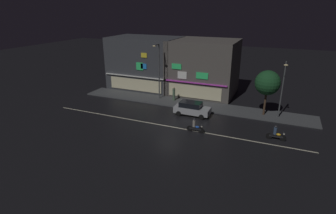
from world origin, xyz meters
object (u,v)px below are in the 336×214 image
object	(u,v)px
motorcycle_lead	(276,134)
traffic_cone	(199,113)
streetlamp_west	(158,67)
pedestrian_on_sidewalk	(174,94)
parked_car_near_kerb	(192,108)
streetlamp_mid	(283,85)
motorcycle_following	(195,127)

from	to	relation	value
motorcycle_lead	traffic_cone	bearing A→B (deg)	166.97
streetlamp_west	pedestrian_on_sidewalk	size ratio (longest dim) A/B	4.03
parked_car_near_kerb	traffic_cone	size ratio (longest dim) A/B	7.82
streetlamp_mid	streetlamp_west	bearing A→B (deg)	176.58
pedestrian_on_sidewalk	motorcycle_lead	world-z (taller)	pedestrian_on_sidewalk
motorcycle_lead	streetlamp_mid	bearing A→B (deg)	98.05
pedestrian_on_sidewalk	streetlamp_mid	bearing A→B (deg)	156.85
streetlamp_mid	parked_car_near_kerb	world-z (taller)	streetlamp_mid
streetlamp_mid	traffic_cone	world-z (taller)	streetlamp_mid
parked_car_near_kerb	streetlamp_west	bearing A→B (deg)	-31.44
parked_car_near_kerb	motorcycle_lead	world-z (taller)	parked_car_near_kerb
motorcycle_lead	motorcycle_following	distance (m)	8.01
streetlamp_mid	traffic_cone	xyz separation A→B (m)	(-8.91, -2.34, -3.83)
streetlamp_west	pedestrian_on_sidewalk	distance (m)	4.26
streetlamp_west	parked_car_near_kerb	world-z (taller)	streetlamp_west
parked_car_near_kerb	traffic_cone	xyz separation A→B (m)	(0.81, 0.50, -0.59)
motorcycle_following	motorcycle_lead	bearing A→B (deg)	-167.51
streetlamp_mid	motorcycle_following	xyz separation A→B (m)	(-7.89, -7.25, -3.47)
motorcycle_lead	traffic_cone	distance (m)	9.55
motorcycle_lead	pedestrian_on_sidewalk	bearing A→B (deg)	161.32
parked_car_near_kerb	motorcycle_lead	xyz separation A→B (m)	(9.71, -2.94, -0.24)
traffic_cone	streetlamp_west	bearing A→B (deg)	154.84
streetlamp_west	traffic_cone	size ratio (longest dim) A/B	13.99
pedestrian_on_sidewalk	motorcycle_lead	distance (m)	15.32
motorcycle_lead	motorcycle_following	bearing A→B (deg)	-161.35
pedestrian_on_sidewalk	parked_car_near_kerb	xyz separation A→B (m)	(3.96, -3.97, -0.16)
pedestrian_on_sidewalk	parked_car_near_kerb	bearing A→B (deg)	116.53
parked_car_near_kerb	traffic_cone	world-z (taller)	parked_car_near_kerb
streetlamp_west	streetlamp_mid	distance (m)	15.96
streetlamp_west	motorcycle_following	size ratio (longest dim) A/B	4.05
pedestrian_on_sidewalk	motorcycle_following	world-z (taller)	pedestrian_on_sidewalk
motorcycle_lead	parked_car_near_kerb	bearing A→B (deg)	171.26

